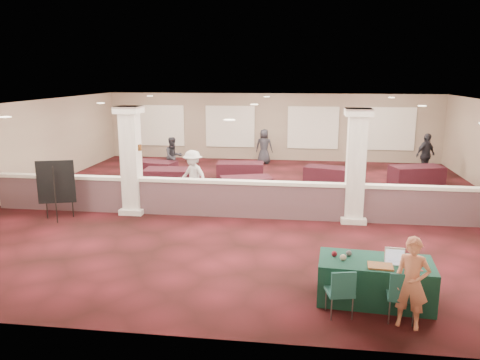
# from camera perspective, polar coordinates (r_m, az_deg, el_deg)

# --- Properties ---
(ground) EXTENTS (16.00, 16.00, 0.00)m
(ground) POSITION_cam_1_polar(r_m,az_deg,el_deg) (15.21, 1.67, -2.87)
(ground) COLOR #441116
(ground) RESTS_ON ground
(wall_back) EXTENTS (16.00, 0.04, 3.20)m
(wall_back) POSITION_cam_1_polar(r_m,az_deg,el_deg) (22.75, 3.81, 6.46)
(wall_back) COLOR #88705E
(wall_back) RESTS_ON ground
(wall_front) EXTENTS (16.00, 0.04, 3.20)m
(wall_front) POSITION_cam_1_polar(r_m,az_deg,el_deg) (7.19, -4.99, -7.71)
(wall_front) COLOR #88705E
(wall_front) RESTS_ON ground
(wall_left) EXTENTS (0.04, 16.00, 3.20)m
(wall_left) POSITION_cam_1_polar(r_m,az_deg,el_deg) (17.57, -25.27, 3.38)
(wall_left) COLOR #88705E
(wall_left) RESTS_ON ground
(ceiling) EXTENTS (16.00, 16.00, 0.02)m
(ceiling) POSITION_cam_1_polar(r_m,az_deg,el_deg) (14.67, 1.75, 9.25)
(ceiling) COLOR white
(ceiling) RESTS_ON wall_back
(partition_wall) EXTENTS (15.60, 0.28, 1.10)m
(partition_wall) POSITION_cam_1_polar(r_m,az_deg,el_deg) (13.62, 1.02, -2.27)
(partition_wall) COLOR brown
(partition_wall) RESTS_ON ground
(column_left) EXTENTS (0.72, 0.72, 3.20)m
(column_left) POSITION_cam_1_polar(r_m,az_deg,el_deg) (14.21, -13.14, 2.45)
(column_left) COLOR beige
(column_left) RESTS_ON ground
(column_right) EXTENTS (0.72, 0.72, 3.20)m
(column_right) POSITION_cam_1_polar(r_m,az_deg,el_deg) (13.38, 13.92, 1.78)
(column_right) COLOR beige
(column_right) RESTS_ON ground
(sconce_left) EXTENTS (0.12, 0.12, 0.18)m
(sconce_left) POSITION_cam_1_polar(r_m,az_deg,el_deg) (14.25, -14.27, 3.90)
(sconce_left) COLOR brown
(sconce_left) RESTS_ON column_left
(sconce_right) EXTENTS (0.12, 0.12, 0.18)m
(sconce_right) POSITION_cam_1_polar(r_m,az_deg,el_deg) (14.05, -12.14, 3.89)
(sconce_right) COLOR brown
(sconce_right) RESTS_ON column_left
(near_table) EXTENTS (2.12, 1.17, 0.78)m
(near_table) POSITION_cam_1_polar(r_m,az_deg,el_deg) (9.15, 16.10, -11.72)
(near_table) COLOR #0E332B
(near_table) RESTS_ON ground
(conf_chair_main) EXTENTS (0.50, 0.50, 0.92)m
(conf_chair_main) POSITION_cam_1_polar(r_m,az_deg,el_deg) (8.48, 19.13, -12.82)
(conf_chair_main) COLOR #1C5251
(conf_chair_main) RESTS_ON ground
(conf_chair_side) EXTENTS (0.52, 0.53, 0.88)m
(conf_chair_side) POSITION_cam_1_polar(r_m,az_deg,el_deg) (8.38, 12.23, -12.88)
(conf_chair_side) COLOR #1C5251
(conf_chair_side) RESTS_ON ground
(easel_board) EXTENTS (0.99, 0.61, 1.74)m
(easel_board) POSITION_cam_1_polar(r_m,az_deg,el_deg) (14.21, -21.51, -0.30)
(easel_board) COLOR black
(easel_board) RESTS_ON ground
(woman) EXTENTS (0.65, 0.54, 1.56)m
(woman) POSITION_cam_1_polar(r_m,az_deg,el_deg) (8.30, 20.18, -11.72)
(woman) COLOR #D6795D
(woman) RESTS_ON ground
(far_table_front_left) EXTENTS (1.98, 1.06, 0.78)m
(far_table_front_left) POSITION_cam_1_polar(r_m,az_deg,el_deg) (17.01, -8.30, 0.05)
(far_table_front_left) COLOR black
(far_table_front_left) RESTS_ON ground
(far_table_front_center) EXTENTS (1.88, 1.34, 0.69)m
(far_table_front_center) POSITION_cam_1_polar(r_m,az_deg,el_deg) (15.98, 0.76, -0.82)
(far_table_front_center) COLOR black
(far_table_front_center) RESTS_ON ground
(far_table_front_right) EXTENTS (1.86, 1.29, 0.68)m
(far_table_front_right) POSITION_cam_1_polar(r_m,az_deg,el_deg) (17.99, 10.63, 0.51)
(far_table_front_right) COLOR black
(far_table_front_right) RESTS_ON ground
(far_table_back_left) EXTENTS (1.87, 1.21, 0.70)m
(far_table_back_left) POSITION_cam_1_polar(r_m,az_deg,el_deg) (19.08, -10.39, 1.24)
(far_table_back_left) COLOR black
(far_table_back_left) RESTS_ON ground
(far_table_back_center) EXTENTS (1.86, 1.03, 0.73)m
(far_table_back_center) POSITION_cam_1_polar(r_m,az_deg,el_deg) (18.31, 0.03, 1.02)
(far_table_back_center) COLOR black
(far_table_back_center) RESTS_ON ground
(far_table_back_right) EXTENTS (2.06, 1.42, 0.76)m
(far_table_back_right) POSITION_cam_1_polar(r_m,az_deg,el_deg) (18.65, 20.69, 0.44)
(far_table_back_right) COLOR black
(far_table_back_right) RESTS_ON ground
(attendee_a) EXTENTS (0.87, 0.82, 1.60)m
(attendee_a) POSITION_cam_1_polar(r_m,az_deg,el_deg) (19.27, -8.13, 2.81)
(attendee_a) COLOR black
(attendee_a) RESTS_ON ground
(attendee_b) EXTENTS (1.20, 0.97, 1.70)m
(attendee_b) POSITION_cam_1_polar(r_m,az_deg,el_deg) (15.33, -5.77, 0.48)
(attendee_b) COLOR silver
(attendee_b) RESTS_ON ground
(attendee_c) EXTENTS (1.13, 1.02, 1.77)m
(attendee_c) POSITION_cam_1_polar(r_m,az_deg,el_deg) (20.46, 21.68, 2.84)
(attendee_c) COLOR black
(attendee_c) RESTS_ON ground
(attendee_d) EXTENTS (0.83, 0.48, 1.62)m
(attendee_d) POSITION_cam_1_polar(r_m,az_deg,el_deg) (21.80, 2.96, 4.10)
(attendee_d) COLOR black
(attendee_d) RESTS_ON ground
(laptop_base) EXTENTS (0.37, 0.27, 0.02)m
(laptop_base) POSITION_cam_1_polar(r_m,az_deg,el_deg) (8.98, 18.36, -9.58)
(laptop_base) COLOR silver
(laptop_base) RESTS_ON near_table
(laptop_screen) EXTENTS (0.35, 0.04, 0.24)m
(laptop_screen) POSITION_cam_1_polar(r_m,az_deg,el_deg) (9.04, 18.34, -8.53)
(laptop_screen) COLOR silver
(laptop_screen) RESTS_ON near_table
(screen_glow) EXTENTS (0.32, 0.03, 0.20)m
(screen_glow) POSITION_cam_1_polar(r_m,az_deg,el_deg) (9.04, 18.33, -8.64)
(screen_glow) COLOR silver
(screen_glow) RESTS_ON near_table
(knitting) EXTENTS (0.45, 0.35, 0.03)m
(knitting) POSITION_cam_1_polar(r_m,az_deg,el_deg) (8.75, 16.74, -10.02)
(knitting) COLOR orange
(knitting) RESTS_ON near_table
(yarn_cream) EXTENTS (0.12, 0.12, 0.12)m
(yarn_cream) POSITION_cam_1_polar(r_m,az_deg,el_deg) (8.84, 12.46, -9.20)
(yarn_cream) COLOR beige
(yarn_cream) RESTS_ON near_table
(yarn_red) EXTENTS (0.11, 0.11, 0.11)m
(yarn_red) POSITION_cam_1_polar(r_m,az_deg,el_deg) (8.99, 11.41, -8.81)
(yarn_red) COLOR maroon
(yarn_red) RESTS_ON near_table
(yarn_grey) EXTENTS (0.11, 0.11, 0.11)m
(yarn_grey) POSITION_cam_1_polar(r_m,az_deg,el_deg) (9.07, 13.14, -8.70)
(yarn_grey) COLOR #46464A
(yarn_grey) RESTS_ON near_table
(scissors) EXTENTS (0.13, 0.04, 0.01)m
(scissors) POSITION_cam_1_polar(r_m,az_deg,el_deg) (8.80, 21.00, -10.25)
(scissors) COLOR #B61316
(scissors) RESTS_ON near_table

